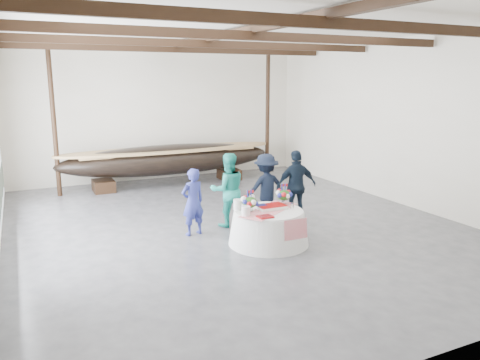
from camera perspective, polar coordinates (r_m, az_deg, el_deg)
name	(u,v)px	position (r m, az deg, el deg)	size (l,w,h in m)	color
floor	(234,225)	(11.22, -0.79, -5.45)	(10.00, 12.00, 0.01)	#3D3D42
wall_back	(160,113)	(16.37, -9.69, 8.04)	(10.00, 0.02, 4.50)	silver
wall_front	(450,182)	(5.91, 24.18, -0.21)	(10.00, 0.02, 4.50)	silver
wall_right	(399,122)	(13.60, 18.85, 6.72)	(0.02, 12.00, 4.50)	silver
ceiling	(233,28)	(10.74, -0.87, 18.08)	(10.00, 12.00, 0.01)	white
pavilion_structure	(219,53)	(11.44, -2.62, 15.22)	(9.80, 11.76, 4.50)	black
longboat_display	(169,159)	(15.33, -8.61, 2.50)	(7.07, 1.41, 1.33)	black
banquet_table	(269,227)	(9.88, 3.50, -5.73)	(1.69, 1.69, 0.73)	silver
tabletop_items	(265,202)	(9.84, 3.07, -2.69)	(1.62, 1.29, 0.40)	red
guest_woman_blue	(193,202)	(10.36, -5.77, -2.67)	(0.55, 0.36, 1.50)	navy
guest_woman_teal	(228,190)	(10.92, -1.48, -1.21)	(0.84, 0.66, 1.74)	teal
guest_man_left	(266,188)	(11.29, 3.18, -0.98)	(1.07, 0.62, 1.66)	black
guest_man_right	(296,186)	(11.39, 6.87, -0.72)	(1.02, 0.42, 1.74)	black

